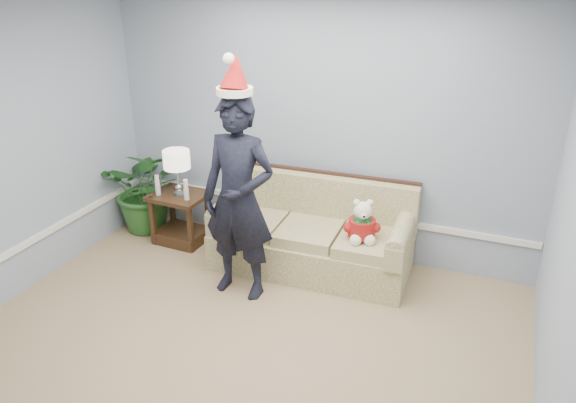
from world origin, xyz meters
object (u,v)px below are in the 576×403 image
at_px(table_lamp, 177,161).
at_px(teddy_bear, 362,225).
at_px(sofa, 313,237).
at_px(side_table, 181,223).
at_px(houseplant, 147,188).
at_px(man, 239,199).

height_order(table_lamp, teddy_bear, table_lamp).
xyz_separation_m(sofa, teddy_bear, (0.54, -0.17, 0.30)).
distance_m(side_table, houseplant, 0.59).
distance_m(table_lamp, houseplant, 0.71).
xyz_separation_m(side_table, houseplant, (-0.50, 0.13, 0.28)).
xyz_separation_m(side_table, man, (1.07, -0.65, 0.72)).
xyz_separation_m(houseplant, teddy_bear, (2.57, -0.26, 0.13)).
relative_size(table_lamp, houseplant, 0.50).
relative_size(side_table, teddy_bear, 1.46).
height_order(table_lamp, houseplant, table_lamp).
distance_m(table_lamp, teddy_bear, 2.06).
bearing_deg(teddy_bear, man, -173.40).
relative_size(sofa, teddy_bear, 4.77).
relative_size(man, teddy_bear, 4.55).
bearing_deg(table_lamp, sofa, 2.75).
height_order(side_table, teddy_bear, teddy_bear).
distance_m(side_table, teddy_bear, 2.11).
bearing_deg(teddy_bear, side_table, 155.20).
bearing_deg(man, teddy_bear, 29.09).
relative_size(houseplant, teddy_bear, 2.42).
distance_m(side_table, man, 1.45).
height_order(side_table, table_lamp, table_lamp).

